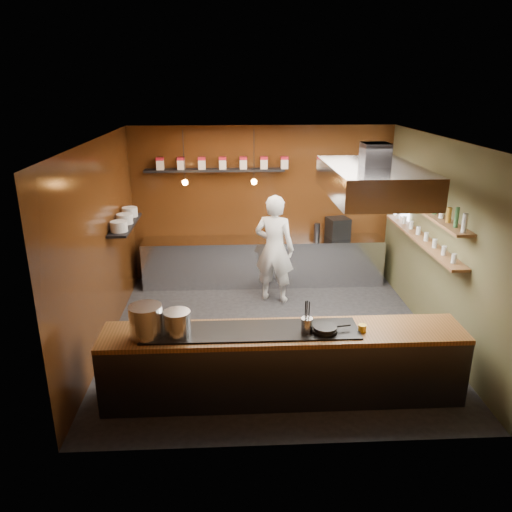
{
  "coord_description": "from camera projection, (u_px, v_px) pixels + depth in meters",
  "views": [
    {
      "loc": [
        -0.61,
        -6.94,
        3.75
      ],
      "look_at": [
        -0.23,
        0.4,
        1.18
      ],
      "focal_mm": 35.0,
      "sensor_mm": 36.0,
      "label": 1
    }
  ],
  "objects": [
    {
      "name": "right_wall",
      "position": [
        440.0,
        241.0,
        7.44
      ],
      "size": [
        0.0,
        5.0,
        5.0
      ],
      "primitive_type": "plane",
      "rotation": [
        1.57,
        0.0,
        -1.57
      ],
      "color": "#4A4C2B",
      "rests_on": "ground"
    },
    {
      "name": "pass_counter",
      "position": [
        283.0,
        364.0,
        6.15
      ],
      "size": [
        4.4,
        0.72,
        0.94
      ],
      "color": "#38383D",
      "rests_on": "floor"
    },
    {
      "name": "bottle_shelf_lower",
      "position": [
        422.0,
        239.0,
        7.73
      ],
      "size": [
        0.26,
        2.8,
        0.04
      ],
      "primitive_type": "cube",
      "color": "brown",
      "rests_on": "right_wall"
    },
    {
      "name": "prep_counter",
      "position": [
        263.0,
        261.0,
        9.71
      ],
      "size": [
        4.6,
        0.65,
        0.9
      ],
      "primitive_type": "cube",
      "color": "silver",
      "rests_on": "floor"
    },
    {
      "name": "extractor_hood",
      "position": [
        373.0,
        180.0,
        6.67
      ],
      "size": [
        1.2,
        2.0,
        0.72
      ],
      "color": "#38383D",
      "rests_on": "ceiling"
    },
    {
      "name": "pendant_right",
      "position": [
        254.0,
        179.0,
        8.7
      ],
      "size": [
        0.1,
        0.1,
        0.95
      ],
      "color": "black",
      "rests_on": "ceiling"
    },
    {
      "name": "plate_shelf",
      "position": [
        125.0,
        225.0,
        8.13
      ],
      "size": [
        0.3,
        1.4,
        0.04
      ],
      "primitive_type": "cube",
      "color": "black",
      "rests_on": "left_wall"
    },
    {
      "name": "chef",
      "position": [
        274.0,
        249.0,
        8.77
      ],
      "size": [
        0.83,
        0.68,
        1.94
      ],
      "primitive_type": "imported",
      "rotation": [
        0.0,
        0.0,
        2.78
      ],
      "color": "silver",
      "rests_on": "floor"
    },
    {
      "name": "espresso_machine",
      "position": [
        338.0,
        228.0,
        9.61
      ],
      "size": [
        0.46,
        0.45,
        0.39
      ],
      "primitive_type": "cube",
      "rotation": [
        0.0,
        0.0,
        0.23
      ],
      "color": "black",
      "rests_on": "prep_counter"
    },
    {
      "name": "bottle_shelf_upper",
      "position": [
        425.0,
        209.0,
        7.58
      ],
      "size": [
        0.26,
        2.8,
        0.04
      ],
      "primitive_type": "cube",
      "color": "brown",
      "rests_on": "right_wall"
    },
    {
      "name": "butter_jar",
      "position": [
        362.0,
        328.0,
        5.97
      ],
      "size": [
        0.12,
        0.12,
        0.09
      ],
      "primitive_type": "cylinder",
      "rotation": [
        0.0,
        0.0,
        -0.22
      ],
      "color": "yellow",
      "rests_on": "pass_counter"
    },
    {
      "name": "frying_pan",
      "position": [
        325.0,
        329.0,
        5.92
      ],
      "size": [
        0.47,
        0.3,
        0.08
      ],
      "color": "black",
      "rests_on": "pass_counter"
    },
    {
      "name": "floor",
      "position": [
        272.0,
        335.0,
        7.81
      ],
      "size": [
        5.0,
        5.0,
        0.0
      ],
      "primitive_type": "plane",
      "color": "black",
      "rests_on": "ground"
    },
    {
      "name": "storage_tins",
      "position": [
        223.0,
        163.0,
        9.23
      ],
      "size": [
        2.43,
        0.13,
        0.22
      ],
      "color": "beige",
      "rests_on": "tin_shelf"
    },
    {
      "name": "back_wall",
      "position": [
        262.0,
        205.0,
        9.68
      ],
      "size": [
        5.0,
        0.0,
        5.0
      ],
      "primitive_type": "plane",
      "rotation": [
        1.57,
        0.0,
        0.0
      ],
      "color": "#3A1C0A",
      "rests_on": "ground"
    },
    {
      "name": "tin_shelf",
      "position": [
        215.0,
        170.0,
        9.27
      ],
      "size": [
        2.6,
        0.26,
        0.04
      ],
      "primitive_type": "cube",
      "color": "black",
      "rests_on": "back_wall"
    },
    {
      "name": "stockpot_small",
      "position": [
        177.0,
        323.0,
        5.82
      ],
      "size": [
        0.41,
        0.41,
        0.3
      ],
      "primitive_type": "cylinder",
      "rotation": [
        0.0,
        0.0,
        0.39
      ],
      "color": "silver",
      "rests_on": "pass_counter"
    },
    {
      "name": "stockpot_large",
      "position": [
        146.0,
        321.0,
        5.79
      ],
      "size": [
        0.51,
        0.51,
        0.38
      ],
      "primitive_type": "cylinder",
      "rotation": [
        0.0,
        0.0,
        0.38
      ],
      "color": "silver",
      "rests_on": "pass_counter"
    },
    {
      "name": "ceiling",
      "position": [
        274.0,
        140.0,
        6.82
      ],
      "size": [
        5.0,
        5.0,
        0.0
      ],
      "primitive_type": "plane",
      "rotation": [
        3.14,
        0.0,
        0.0
      ],
      "color": "silver",
      "rests_on": "back_wall"
    },
    {
      "name": "left_wall",
      "position": [
        101.0,
        247.0,
        7.2
      ],
      "size": [
        0.0,
        5.0,
        5.0
      ],
      "primitive_type": "plane",
      "rotation": [
        1.57,
        0.0,
        1.57
      ],
      "color": "#3A1C0A",
      "rests_on": "ground"
    },
    {
      "name": "plate_stacks",
      "position": [
        125.0,
        219.0,
        8.1
      ],
      "size": [
        0.26,
        1.16,
        0.16
      ],
      "color": "silver",
      "rests_on": "plate_shelf"
    },
    {
      "name": "wine_glasses",
      "position": [
        422.0,
        234.0,
        7.7
      ],
      "size": [
        0.07,
        2.37,
        0.13
      ],
      "color": "silver",
      "rests_on": "bottle_shelf_lower"
    },
    {
      "name": "utensil_crock",
      "position": [
        307.0,
        325.0,
        5.9
      ],
      "size": [
        0.17,
        0.17,
        0.18
      ],
      "primitive_type": "cylinder",
      "rotation": [
        0.0,
        0.0,
        -0.27
      ],
      "color": "silver",
      "rests_on": "pass_counter"
    },
    {
      "name": "window_pane",
      "position": [
        402.0,
        192.0,
        8.91
      ],
      "size": [
        0.0,
        1.0,
        1.0
      ],
      "primitive_type": "plane",
      "rotation": [
        1.57,
        0.0,
        -1.57
      ],
      "color": "white",
      "rests_on": "right_wall"
    },
    {
      "name": "pendant_left",
      "position": [
        185.0,
        180.0,
        8.64
      ],
      "size": [
        0.1,
        0.1,
        0.95
      ],
      "color": "black",
      "rests_on": "ceiling"
    },
    {
      "name": "bottles",
      "position": [
        426.0,
        200.0,
        7.53
      ],
      "size": [
        0.06,
        2.66,
        0.24
      ],
      "color": "silver",
      "rests_on": "bottle_shelf_upper"
    }
  ]
}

